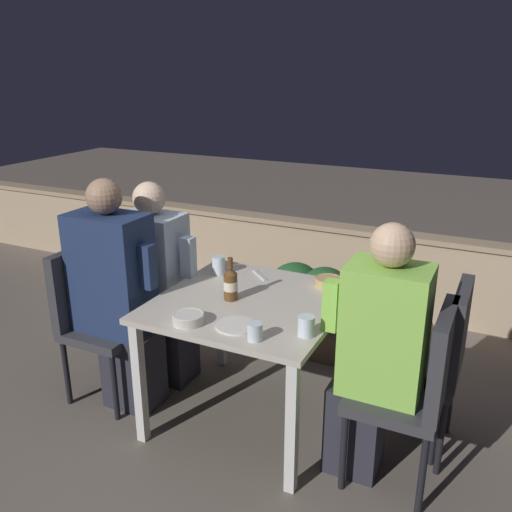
# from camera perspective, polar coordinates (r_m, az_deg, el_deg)

# --- Properties ---
(ground_plane) EXTENTS (16.00, 16.00, 0.00)m
(ground_plane) POSITION_cam_1_polar(r_m,az_deg,el_deg) (3.18, -0.58, -16.43)
(ground_plane) COLOR #665B51
(parapet_wall) EXTENTS (9.00, 0.18, 0.67)m
(parapet_wall) POSITION_cam_1_polar(r_m,az_deg,el_deg) (4.45, 9.17, -0.94)
(parapet_wall) COLOR tan
(parapet_wall) RESTS_ON ground_plane
(dining_table) EXTENTS (0.94, 0.95, 0.71)m
(dining_table) POSITION_cam_1_polar(r_m,az_deg,el_deg) (2.86, -0.62, -6.24)
(dining_table) COLOR #BCB2A3
(dining_table) RESTS_ON ground_plane
(planter_hedge) EXTENTS (0.78, 0.47, 0.59)m
(planter_hedge) POSITION_cam_1_polar(r_m,az_deg,el_deg) (3.70, 6.99, -5.19)
(planter_hedge) COLOR brown
(planter_hedge) RESTS_ON ground_plane
(chair_left_near) EXTENTS (0.41, 0.41, 0.90)m
(chair_left_near) POSITION_cam_1_polar(r_m,az_deg,el_deg) (3.26, -16.82, -5.41)
(chair_left_near) COLOR #333338
(chair_left_near) RESTS_ON ground_plane
(person_navy_jumper) EXTENTS (0.50, 0.26, 1.32)m
(person_navy_jumper) POSITION_cam_1_polar(r_m,az_deg,el_deg) (3.09, -14.35, -4.14)
(person_navy_jumper) COLOR #282833
(person_navy_jumper) RESTS_ON ground_plane
(chair_left_far) EXTENTS (0.41, 0.41, 0.90)m
(chair_left_far) POSITION_cam_1_polar(r_m,az_deg,el_deg) (3.45, -12.74, -3.60)
(chair_left_far) COLOR #333338
(chair_left_far) RESTS_ON ground_plane
(person_blue_shirt) EXTENTS (0.47, 0.26, 1.24)m
(person_blue_shirt) POSITION_cam_1_polar(r_m,az_deg,el_deg) (3.31, -10.16, -2.85)
(person_blue_shirt) COLOR #282833
(person_blue_shirt) RESTS_ON ground_plane
(chair_right_near) EXTENTS (0.41, 0.41, 0.90)m
(chair_right_near) POSITION_cam_1_polar(r_m,az_deg,el_deg) (2.56, 16.67, -12.61)
(chair_right_near) COLOR #333338
(chair_right_near) RESTS_ON ground_plane
(person_green_blouse) EXTENTS (0.47, 0.26, 1.25)m
(person_green_blouse) POSITION_cam_1_polar(r_m,az_deg,el_deg) (2.54, 12.46, -10.07)
(person_green_blouse) COLOR #282833
(person_green_blouse) RESTS_ON ground_plane
(chair_right_far) EXTENTS (0.41, 0.41, 0.90)m
(chair_right_far) POSITION_cam_1_polar(r_m,az_deg,el_deg) (2.81, 18.46, -9.74)
(chair_right_far) COLOR #333338
(chair_right_far) RESTS_ON ground_plane
(beer_bottle) EXTENTS (0.07, 0.07, 0.23)m
(beer_bottle) POSITION_cam_1_polar(r_m,az_deg,el_deg) (2.80, -2.69, -2.93)
(beer_bottle) COLOR brown
(beer_bottle) RESTS_ON dining_table
(plate_0) EXTENTS (0.19, 0.19, 0.01)m
(plate_0) POSITION_cam_1_polar(r_m,az_deg,el_deg) (2.55, -2.12, -7.31)
(plate_0) COLOR silver
(plate_0) RESTS_ON dining_table
(bowl_0) EXTENTS (0.15, 0.15, 0.05)m
(bowl_0) POSITION_cam_1_polar(r_m,az_deg,el_deg) (3.02, 7.64, -2.65)
(bowl_0) COLOR tan
(bowl_0) RESTS_ON dining_table
(bowl_1) EXTENTS (0.15, 0.15, 0.05)m
(bowl_1) POSITION_cam_1_polar(r_m,az_deg,el_deg) (2.59, -7.13, -6.46)
(bowl_1) COLOR beige
(bowl_1) RESTS_ON dining_table
(glass_cup_0) EXTENTS (0.08, 0.08, 0.10)m
(glass_cup_0) POSITION_cam_1_polar(r_m,az_deg,el_deg) (2.46, 5.31, -7.35)
(glass_cup_0) COLOR silver
(glass_cup_0) RESTS_ON dining_table
(glass_cup_1) EXTENTS (0.07, 0.07, 0.08)m
(glass_cup_1) POSITION_cam_1_polar(r_m,az_deg,el_deg) (2.41, -0.11, -7.97)
(glass_cup_1) COLOR silver
(glass_cup_1) RESTS_ON dining_table
(glass_cup_2) EXTENTS (0.08, 0.08, 0.11)m
(glass_cup_2) POSITION_cam_1_polar(r_m,az_deg,el_deg) (3.16, -3.98, -0.98)
(glass_cup_2) COLOR silver
(glass_cup_2) RESTS_ON dining_table
(fork_0) EXTENTS (0.14, 0.13, 0.01)m
(fork_0) POSITION_cam_1_polar(r_m,az_deg,el_deg) (3.14, 0.39, -2.04)
(fork_0) COLOR silver
(fork_0) RESTS_ON dining_table
(potted_plant) EXTENTS (0.34, 0.34, 0.75)m
(potted_plant) POSITION_cam_1_polar(r_m,az_deg,el_deg) (4.06, -9.62, -1.15)
(potted_plant) COLOR #9E5638
(potted_plant) RESTS_ON ground_plane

